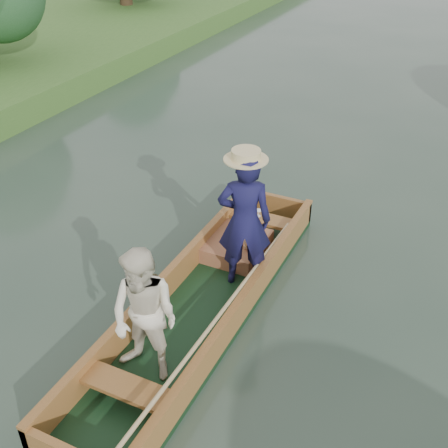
% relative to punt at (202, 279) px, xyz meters
% --- Properties ---
extents(ground, '(120.00, 120.00, 0.00)m').
position_rel_punt_xyz_m(ground, '(-0.04, 0.07, -0.58)').
color(ground, '#283D30').
rests_on(ground, ground).
extents(punt, '(1.20, 5.28, 1.91)m').
position_rel_punt_xyz_m(punt, '(0.00, 0.00, 0.00)').
color(punt, black).
rests_on(punt, ground).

